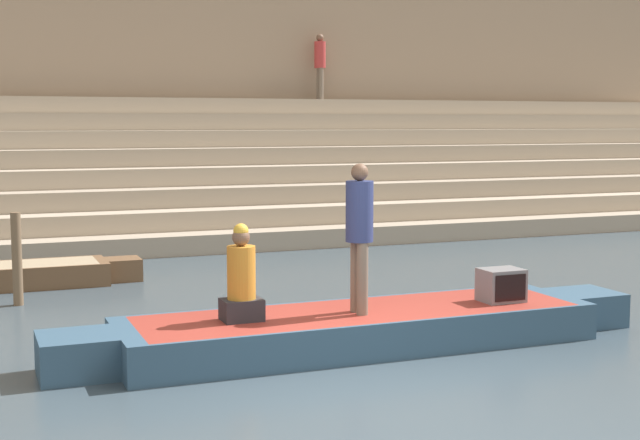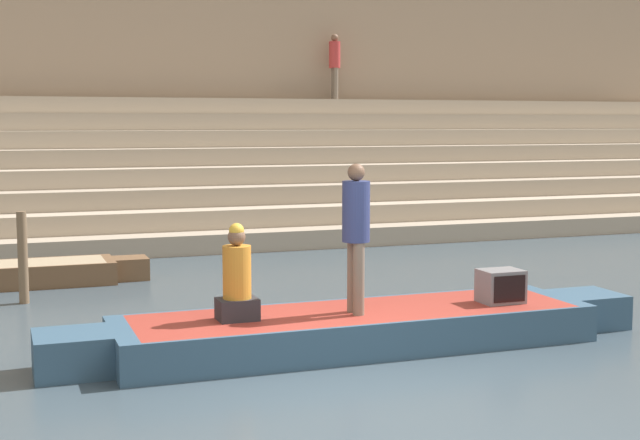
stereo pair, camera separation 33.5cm
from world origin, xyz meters
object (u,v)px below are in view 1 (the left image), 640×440
object	(u,v)px
person_rowing	(241,281)
tv_set	(501,285)
mooring_post	(17,259)
person_on_steps	(320,61)
person_standing	(359,227)
rowboat_main	(359,327)

from	to	relation	value
person_rowing	tv_set	world-z (taller)	person_rowing
mooring_post	person_on_steps	size ratio (longest dim) A/B	0.77
person_rowing	person_on_steps	bearing A→B (deg)	59.05
mooring_post	tv_set	bearing A→B (deg)	-37.44
tv_set	person_on_steps	bearing A→B (deg)	69.78
person_rowing	person_standing	bearing A→B (deg)	-11.69
rowboat_main	mooring_post	size ratio (longest dim) A/B	5.37
person_standing	tv_set	world-z (taller)	person_standing
person_standing	person_on_steps	bearing A→B (deg)	80.66
person_standing	tv_set	bearing A→B (deg)	9.84
mooring_post	person_on_steps	bearing A→B (deg)	47.84
person_standing	rowboat_main	bearing A→B (deg)	74.04
rowboat_main	mooring_post	bearing A→B (deg)	130.08
person_standing	mooring_post	xyz separation A→B (m)	(-3.38, 3.96, -0.73)
person_standing	tv_set	distance (m)	1.98
rowboat_main	person_on_steps	distance (m)	14.03
rowboat_main	mooring_post	xyz separation A→B (m)	(-3.44, 3.84, 0.42)
person_on_steps	tv_set	bearing A→B (deg)	-53.05
tv_set	mooring_post	size ratio (longest dim) A/B	0.38
person_on_steps	rowboat_main	bearing A→B (deg)	-60.52
person_rowing	tv_set	bearing A→B (deg)	-8.70
mooring_post	person_standing	bearing A→B (deg)	-49.55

